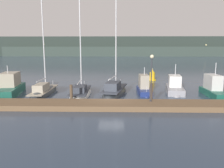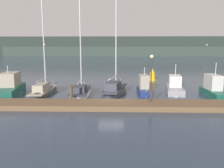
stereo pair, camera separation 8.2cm
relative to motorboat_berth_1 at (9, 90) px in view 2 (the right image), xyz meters
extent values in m
plane|color=#2D3D51|center=(11.59, -2.95, -0.51)|extent=(400.00, 400.00, 0.00)
cube|color=brown|center=(11.59, -5.31, -0.28)|extent=(30.40, 2.80, 0.45)
cylinder|color=#4C3D2D|center=(7.82, -3.66, 0.35)|extent=(0.28, 0.28, 1.72)
cylinder|color=#4C3D2D|center=(15.36, -3.66, 0.43)|extent=(0.28, 0.28, 1.89)
ellipsoid|color=#195647|center=(0.03, -0.15, -0.51)|extent=(3.78, 7.32, 0.91)
cube|color=#195647|center=(0.03, -0.15, -0.06)|extent=(3.45, 6.59, 0.89)
cube|color=#A39984|center=(-0.10, 0.53, 1.13)|extent=(2.25, 3.33, 1.50)
cube|color=black|center=(-0.37, 1.90, 1.35)|extent=(1.53, 0.56, 0.67)
cylinder|color=silver|center=(0.00, -0.01, 2.31)|extent=(0.07, 0.07, 0.86)
ellipsoid|color=#2D3338|center=(3.85, 0.39, -0.51)|extent=(2.02, 8.02, 1.44)
cube|color=#A39984|center=(3.85, 0.39, -0.05)|extent=(1.70, 6.74, 0.08)
cube|color=#A39984|center=(3.86, -0.56, 0.38)|extent=(1.17, 2.58, 0.79)
cylinder|color=silver|center=(3.83, 1.03, 5.41)|extent=(0.12, 0.12, 10.92)
cylinder|color=silver|center=(3.86, -0.44, 1.20)|extent=(0.15, 2.95, 0.09)
cylinder|color=silver|center=(3.77, 4.07, 0.20)|extent=(0.04, 0.04, 0.50)
ellipsoid|color=white|center=(8.08, 0.13, -0.51)|extent=(2.43, 7.77, 1.19)
cube|color=#333842|center=(8.08, 0.13, -0.02)|extent=(2.04, 6.53, 0.08)
cube|color=#333842|center=(8.11, -0.79, 0.31)|extent=(1.38, 2.51, 0.58)
cylinder|color=silver|center=(8.06, 0.75, 5.07)|extent=(0.12, 0.12, 10.19)
cylinder|color=silver|center=(8.11, -0.79, 1.04)|extent=(0.20, 3.08, 0.09)
cylinder|color=silver|center=(7.96, 3.67, 0.23)|extent=(0.04, 0.04, 0.50)
ellipsoid|color=#2D3338|center=(11.89, 0.52, -0.51)|extent=(3.68, 8.27, 1.68)
cube|color=#333842|center=(11.89, 0.52, 0.14)|extent=(3.09, 6.94, 0.08)
cube|color=#333842|center=(11.71, -0.43, 0.58)|extent=(1.78, 2.76, 0.81)
cylinder|color=silver|center=(12.01, 1.14, 5.75)|extent=(0.12, 0.12, 11.22)
cylinder|color=silver|center=(11.66, -0.66, 1.50)|extent=(0.79, 3.63, 0.09)
cylinder|color=silver|center=(12.59, 4.13, 0.39)|extent=(0.04, 0.04, 0.50)
ellipsoid|color=navy|center=(15.26, 0.85, -0.51)|extent=(1.52, 4.66, 0.99)
cube|color=navy|center=(15.26, 0.85, -0.23)|extent=(1.39, 4.19, 0.55)
cube|color=#A39984|center=(15.25, 1.32, 0.82)|extent=(1.02, 2.05, 1.55)
cube|color=black|center=(15.24, 2.25, 1.05)|extent=(0.88, 0.30, 0.69)
cylinder|color=silver|center=(15.26, 0.95, 2.04)|extent=(0.07, 0.07, 0.89)
cylinder|color=silver|center=(15.28, -1.10, 0.34)|extent=(0.04, 0.04, 0.60)
ellipsoid|color=gray|center=(18.89, 1.39, -0.51)|extent=(2.84, 5.75, 1.40)
cube|color=gray|center=(18.89, 1.39, -0.16)|extent=(2.60, 5.18, 0.70)
cube|color=silver|center=(18.98, 1.93, 0.82)|extent=(1.71, 2.61, 1.26)
cube|color=black|center=(19.16, 3.02, 1.01)|extent=(1.20, 0.44, 0.57)
cylinder|color=silver|center=(18.91, 1.50, 2.13)|extent=(0.07, 0.07, 1.35)
cylinder|color=silver|center=(18.50, -0.89, 0.49)|extent=(0.04, 0.04, 0.60)
ellipsoid|color=#195647|center=(22.70, -0.38, -0.51)|extent=(1.83, 5.52, 1.17)
cube|color=#195647|center=(22.70, -0.38, -0.19)|extent=(1.68, 4.96, 0.65)
cube|color=silver|center=(22.71, 0.17, 0.95)|extent=(1.23, 2.43, 1.62)
cube|color=black|center=(22.73, 1.27, 1.19)|extent=(1.05, 0.32, 0.72)
cylinder|color=silver|center=(22.71, -0.27, 2.43)|extent=(0.07, 0.07, 1.34)
cylinder|color=gold|center=(17.83, 11.29, -0.43)|extent=(1.25, 1.25, 0.16)
cylinder|color=gold|center=(17.83, 11.29, 0.22)|extent=(0.84, 0.84, 1.14)
cone|color=gold|center=(17.83, 11.29, 1.04)|extent=(0.59, 0.59, 0.50)
sphere|color=#F9EAB7|center=(17.83, 11.29, 1.34)|extent=(0.16, 0.16, 0.16)
cylinder|color=#2D2D33|center=(15.17, -4.76, -0.03)|extent=(0.24, 0.24, 0.06)
cylinder|color=#2D2D33|center=(15.17, -4.76, 1.88)|extent=(0.10, 0.10, 3.77)
sphere|color=#F9EAB7|center=(15.17, -4.76, 3.91)|extent=(0.32, 0.32, 0.32)
cube|color=#28332D|center=(11.59, 131.50, 5.98)|extent=(240.00, 16.00, 12.98)
cube|color=#333F39|center=(9.74, 121.50, 2.58)|extent=(144.00, 10.00, 6.18)
cube|color=#F4DB8C|center=(-19.97, 123.45, 2.93)|extent=(0.80, 0.10, 0.80)
cube|color=#F4DB8C|center=(-37.09, 123.45, 7.29)|extent=(0.80, 0.10, 0.80)
cube|color=#F4DB8C|center=(54.92, 123.45, 0.88)|extent=(0.80, 0.10, 0.80)
cube|color=#F4DB8C|center=(70.67, 123.45, 6.91)|extent=(0.80, 0.10, 0.80)
cube|color=#F4DB8C|center=(-16.97, 123.45, 3.08)|extent=(0.80, 0.10, 0.80)
cube|color=#F4DB8C|center=(-45.67, 123.45, 1.24)|extent=(0.80, 0.10, 0.80)
cube|color=#F4DB8C|center=(41.58, 123.45, 4.17)|extent=(0.80, 0.10, 0.80)
cube|color=#F4DB8C|center=(47.92, 123.45, 3.01)|extent=(0.80, 0.10, 0.80)
cube|color=#F4DB8C|center=(-24.81, 123.45, 2.85)|extent=(0.80, 0.10, 0.80)
cube|color=#F4DB8C|center=(35.55, 123.45, 4.34)|extent=(0.80, 0.10, 0.80)
cube|color=#F4DB8C|center=(64.19, 123.45, 1.57)|extent=(0.80, 0.10, 0.80)
cube|color=#F4DB8C|center=(19.03, 123.45, 0.86)|extent=(0.80, 0.10, 0.80)
cube|color=#F4DB8C|center=(50.75, 123.45, 3.89)|extent=(0.80, 0.10, 0.80)
cube|color=#F4DB8C|center=(65.10, 123.45, 1.79)|extent=(0.80, 0.10, 0.80)
camera|label=1|loc=(12.16, -23.81, 4.60)|focal=35.00mm
camera|label=2|loc=(12.25, -23.80, 4.60)|focal=35.00mm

